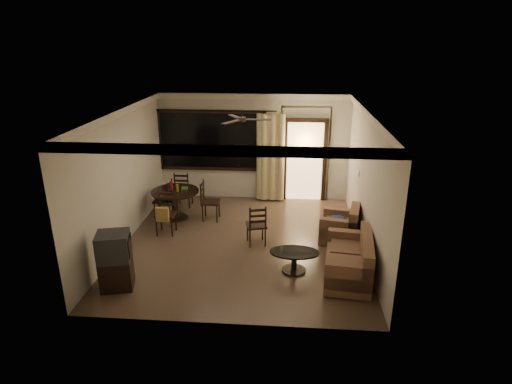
# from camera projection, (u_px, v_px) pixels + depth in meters

# --- Properties ---
(ground) EXTENTS (5.50, 5.50, 0.00)m
(ground) POSITION_uv_depth(u_px,v_px,m) (243.00, 243.00, 9.15)
(ground) COLOR #7F6651
(ground) RESTS_ON ground
(room_shell) EXTENTS (5.50, 6.70, 5.50)m
(room_shell) POSITION_uv_depth(u_px,v_px,m) (275.00, 140.00, 10.14)
(room_shell) COLOR beige
(room_shell) RESTS_ON ground
(dining_table) EXTENTS (1.13, 1.13, 0.93)m
(dining_table) POSITION_uv_depth(u_px,v_px,m) (175.00, 196.00, 10.20)
(dining_table) COLOR black
(dining_table) RESTS_ON ground
(dining_chair_west) EXTENTS (0.42, 0.42, 0.95)m
(dining_chair_west) POSITION_uv_depth(u_px,v_px,m) (164.00, 207.00, 10.32)
(dining_chair_west) COLOR black
(dining_chair_west) RESTS_ON ground
(dining_chair_east) EXTENTS (0.42, 0.42, 0.95)m
(dining_chair_east) POSITION_uv_depth(u_px,v_px,m) (210.00, 208.00, 10.23)
(dining_chair_east) COLOR black
(dining_chair_east) RESTS_ON ground
(dining_chair_south) EXTENTS (0.42, 0.48, 0.95)m
(dining_chair_south) POSITION_uv_depth(u_px,v_px,m) (166.00, 221.00, 9.48)
(dining_chair_south) COLOR black
(dining_chair_south) RESTS_ON ground
(dining_chair_north) EXTENTS (0.42, 0.42, 0.95)m
(dining_chair_north) POSITION_uv_depth(u_px,v_px,m) (184.00, 196.00, 11.03)
(dining_chair_north) COLOR black
(dining_chair_north) RESTS_ON ground
(tv_cabinet) EXTENTS (0.64, 0.60, 1.03)m
(tv_cabinet) POSITION_uv_depth(u_px,v_px,m) (115.00, 261.00, 7.37)
(tv_cabinet) COLOR black
(tv_cabinet) RESTS_ON ground
(sofa) EXTENTS (0.97, 1.58, 0.80)m
(sofa) POSITION_uv_depth(u_px,v_px,m) (351.00, 262.00, 7.73)
(sofa) COLOR #4D2623
(sofa) RESTS_ON ground
(armchair) EXTENTS (0.92, 0.92, 0.77)m
(armchair) POSITION_uv_depth(u_px,v_px,m) (342.00, 227.00, 9.14)
(armchair) COLOR #4D2623
(armchair) RESTS_ON ground
(coffee_table) EXTENTS (0.92, 0.55, 0.40)m
(coffee_table) POSITION_uv_depth(u_px,v_px,m) (294.00, 258.00, 7.97)
(coffee_table) COLOR black
(coffee_table) RESTS_ON ground
(side_chair) EXTENTS (0.49, 0.49, 0.91)m
(side_chair) POSITION_uv_depth(u_px,v_px,m) (256.00, 232.00, 9.01)
(side_chair) COLOR black
(side_chair) RESTS_ON ground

